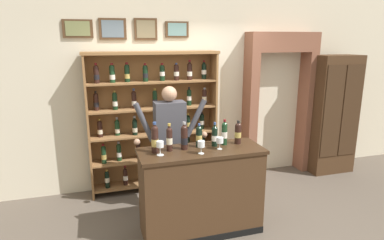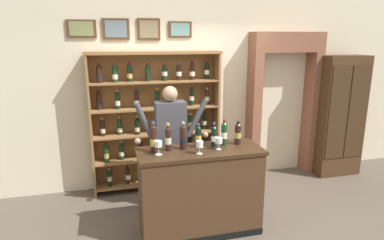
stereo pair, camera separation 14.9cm
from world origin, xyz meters
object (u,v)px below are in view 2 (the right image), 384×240
(tasting_bottle_bianco, at_px, (224,133))
(tasting_bottle_brunello, at_px, (168,138))
(wine_shelf, at_px, (156,118))
(tasting_bottle_prosecco, at_px, (238,133))
(tasting_counter, at_px, (200,191))
(wine_glass_center, at_px, (158,145))
(shopkeeper, at_px, (171,136))
(tasting_bottle_chianti, at_px, (154,138))
(wine_glass_left, at_px, (200,145))
(wine_glass_right, at_px, (219,141))
(side_cabinet, at_px, (338,116))
(tasting_bottle_super_tuscan, at_px, (198,136))
(tasting_bottle_riserva, at_px, (214,136))
(tasting_bottle_vin_santo, at_px, (183,137))

(tasting_bottle_bianco, bearing_deg, tasting_bottle_brunello, -177.35)
(wine_shelf, xyz_separation_m, tasting_bottle_prosecco, (0.79, -1.25, 0.05))
(tasting_counter, bearing_deg, wine_glass_center, -173.85)
(shopkeeper, bearing_deg, tasting_bottle_brunello, -103.50)
(tasting_bottle_chianti, height_order, wine_glass_left, tasting_bottle_chianti)
(tasting_bottle_prosecco, xyz_separation_m, wine_glass_right, (-0.28, -0.13, -0.03))
(tasting_bottle_chianti, bearing_deg, tasting_counter, -5.98)
(shopkeeper, bearing_deg, tasting_bottle_prosecco, -37.25)
(side_cabinet, relative_size, tasting_bottle_brunello, 6.31)
(tasting_bottle_bianco, relative_size, wine_glass_center, 1.94)
(shopkeeper, height_order, tasting_bottle_super_tuscan, shopkeeper)
(tasting_bottle_chianti, xyz_separation_m, tasting_bottle_brunello, (0.16, 0.01, -0.01))
(side_cabinet, height_order, tasting_bottle_bianco, side_cabinet)
(tasting_bottle_super_tuscan, relative_size, wine_glass_left, 1.93)
(wine_shelf, xyz_separation_m, tasting_bottle_brunello, (-0.05, -1.27, 0.06))
(wine_glass_left, bearing_deg, tasting_bottle_bianco, 31.93)
(side_cabinet, xyz_separation_m, tasting_bottle_brunello, (-3.08, -1.09, 0.17))
(wine_shelf, height_order, tasting_bottle_bianco, wine_shelf)
(tasting_counter, bearing_deg, tasting_bottle_super_tuscan, 88.55)
(tasting_bottle_chianti, xyz_separation_m, tasting_bottle_bianco, (0.83, 0.04, -0.01))
(tasting_bottle_bianco, height_order, wine_glass_left, tasting_bottle_bianco)
(tasting_bottle_brunello, bearing_deg, tasting_bottle_bianco, 2.65)
(wine_glass_center, height_order, wine_glass_right, wine_glass_center)
(side_cabinet, xyz_separation_m, tasting_counter, (-2.73, -1.15, -0.49))
(tasting_counter, distance_m, tasting_bottle_riserva, 0.67)
(tasting_bottle_super_tuscan, height_order, tasting_bottle_riserva, tasting_bottle_riserva)
(tasting_bottle_chianti, xyz_separation_m, wine_glass_right, (0.72, -0.10, -0.06))
(side_cabinet, bearing_deg, wine_glass_center, -159.46)
(shopkeeper, height_order, wine_glass_center, shopkeeper)
(shopkeeper, height_order, wine_glass_left, shopkeeper)
(tasting_counter, relative_size, shopkeeper, 0.86)
(tasting_bottle_chianti, bearing_deg, tasting_bottle_super_tuscan, 4.44)
(tasting_bottle_super_tuscan, distance_m, wine_glass_right, 0.25)
(wine_glass_right, relative_size, wine_glass_left, 0.95)
(wine_glass_center, bearing_deg, side_cabinet, 20.54)
(tasting_bottle_prosecco, bearing_deg, tasting_bottle_riserva, -177.68)
(tasting_bottle_brunello, height_order, tasting_bottle_bianco, tasting_bottle_brunello)
(tasting_bottle_chianti, relative_size, tasting_bottle_bianco, 1.13)
(side_cabinet, relative_size, tasting_bottle_bianco, 6.50)
(side_cabinet, distance_m, tasting_bottle_super_tuscan, 2.93)
(tasting_bottle_chianti, distance_m, tasting_bottle_brunello, 0.16)
(tasting_bottle_vin_santo, bearing_deg, side_cabinet, 20.44)
(wine_shelf, bearing_deg, tasting_bottle_brunello, -92.21)
(wine_glass_left, bearing_deg, shopkeeper, 102.90)
(side_cabinet, bearing_deg, tasting_counter, -157.12)
(tasting_bottle_chianti, height_order, tasting_bottle_super_tuscan, tasting_bottle_chianti)
(tasting_counter, bearing_deg, wine_shelf, 102.89)
(tasting_bottle_brunello, distance_m, tasting_bottle_vin_santo, 0.17)
(tasting_counter, relative_size, tasting_bottle_chianti, 4.13)
(wine_glass_center, bearing_deg, tasting_bottle_riserva, 10.61)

